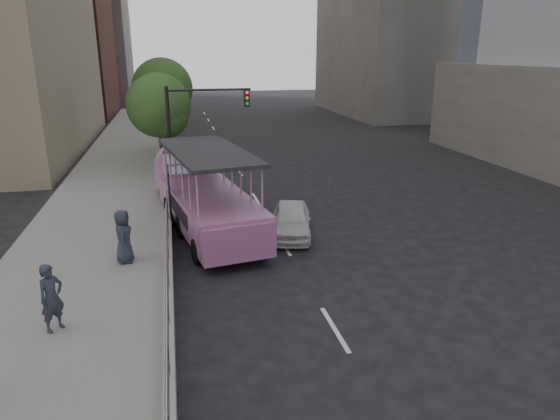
{
  "coord_description": "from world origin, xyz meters",
  "views": [
    {
      "loc": [
        -2.74,
        -12.68,
        6.77
      ],
      "look_at": [
        0.48,
        2.22,
        1.93
      ],
      "focal_mm": 32.0,
      "sensor_mm": 36.0,
      "label": 1
    }
  ],
  "objects_px": {
    "duck_boat": "(201,195)",
    "street_tree_near": "(160,108)",
    "pedestrian_far": "(123,236)",
    "parking_sign": "(169,192)",
    "pedestrian_near": "(52,298)",
    "traffic_signal": "(193,121)",
    "car": "(291,220)",
    "street_tree_far": "(164,91)"
  },
  "relations": [
    {
      "from": "traffic_signal",
      "to": "street_tree_near",
      "type": "distance_m",
      "value": 3.8
    },
    {
      "from": "duck_boat",
      "to": "street_tree_near",
      "type": "bearing_deg",
      "value": 99.7
    },
    {
      "from": "pedestrian_far",
      "to": "parking_sign",
      "type": "distance_m",
      "value": 3.34
    },
    {
      "from": "pedestrian_far",
      "to": "parking_sign",
      "type": "bearing_deg",
      "value": -26.06
    },
    {
      "from": "duck_boat",
      "to": "street_tree_far",
      "type": "bearing_deg",
      "value": 95.1
    },
    {
      "from": "traffic_signal",
      "to": "parking_sign",
      "type": "bearing_deg",
      "value": -100.96
    },
    {
      "from": "pedestrian_near",
      "to": "street_tree_far",
      "type": "distance_m",
      "value": 23.34
    },
    {
      "from": "duck_boat",
      "to": "traffic_signal",
      "type": "bearing_deg",
      "value": 89.37
    },
    {
      "from": "duck_boat",
      "to": "parking_sign",
      "type": "distance_m",
      "value": 1.74
    },
    {
      "from": "traffic_signal",
      "to": "street_tree_near",
      "type": "xyz_separation_m",
      "value": [
        -1.6,
        3.43,
        0.32
      ]
    },
    {
      "from": "car",
      "to": "pedestrian_near",
      "type": "xyz_separation_m",
      "value": [
        -7.33,
        -5.97,
        0.53
      ]
    },
    {
      "from": "traffic_signal",
      "to": "street_tree_near",
      "type": "bearing_deg",
      "value": 114.98
    },
    {
      "from": "pedestrian_near",
      "to": "pedestrian_far",
      "type": "height_order",
      "value": "pedestrian_far"
    },
    {
      "from": "pedestrian_near",
      "to": "traffic_signal",
      "type": "distance_m",
      "value": 14.35
    },
    {
      "from": "parking_sign",
      "to": "street_tree_far",
      "type": "bearing_deg",
      "value": 90.37
    },
    {
      "from": "pedestrian_near",
      "to": "parking_sign",
      "type": "xyz_separation_m",
      "value": [
        2.83,
        6.87,
        0.58
      ]
    },
    {
      "from": "pedestrian_near",
      "to": "parking_sign",
      "type": "relative_size",
      "value": 0.62
    },
    {
      "from": "pedestrian_far",
      "to": "traffic_signal",
      "type": "xyz_separation_m",
      "value": [
        2.77,
        9.61,
        2.32
      ]
    },
    {
      "from": "car",
      "to": "street_tree_far",
      "type": "xyz_separation_m",
      "value": [
        -4.6,
        17.0,
        3.68
      ]
    },
    {
      "from": "traffic_signal",
      "to": "duck_boat",
      "type": "bearing_deg",
      "value": -90.63
    },
    {
      "from": "pedestrian_near",
      "to": "street_tree_far",
      "type": "xyz_separation_m",
      "value": [
        2.72,
        22.97,
        3.15
      ]
    },
    {
      "from": "pedestrian_near",
      "to": "traffic_signal",
      "type": "bearing_deg",
      "value": 26.92
    },
    {
      "from": "parking_sign",
      "to": "pedestrian_far",
      "type": "bearing_deg",
      "value": -116.75
    },
    {
      "from": "street_tree_near",
      "to": "traffic_signal",
      "type": "bearing_deg",
      "value": -65.02
    },
    {
      "from": "pedestrian_near",
      "to": "duck_boat",
      "type": "bearing_deg",
      "value": 16.89
    },
    {
      "from": "street_tree_far",
      "to": "car",
      "type": "bearing_deg",
      "value": -74.85
    },
    {
      "from": "parking_sign",
      "to": "car",
      "type": "bearing_deg",
      "value": -11.3
    },
    {
      "from": "parking_sign",
      "to": "street_tree_far",
      "type": "height_order",
      "value": "street_tree_far"
    },
    {
      "from": "duck_boat",
      "to": "street_tree_near",
      "type": "xyz_separation_m",
      "value": [
        -1.54,
        8.99,
        2.58
      ]
    },
    {
      "from": "pedestrian_far",
      "to": "street_tree_near",
      "type": "xyz_separation_m",
      "value": [
        1.18,
        13.04,
        2.64
      ]
    },
    {
      "from": "duck_boat",
      "to": "traffic_signal",
      "type": "relative_size",
      "value": 1.98
    },
    {
      "from": "pedestrian_near",
      "to": "parking_sign",
      "type": "bearing_deg",
      "value": 21.46
    },
    {
      "from": "pedestrian_near",
      "to": "street_tree_near",
      "type": "distance_m",
      "value": 17.36
    },
    {
      "from": "parking_sign",
      "to": "street_tree_near",
      "type": "relative_size",
      "value": 0.48
    },
    {
      "from": "parking_sign",
      "to": "traffic_signal",
      "type": "bearing_deg",
      "value": 79.04
    },
    {
      "from": "car",
      "to": "duck_boat",
      "type": "bearing_deg",
      "value": 162.43
    },
    {
      "from": "duck_boat",
      "to": "pedestrian_far",
      "type": "relative_size",
      "value": 5.86
    },
    {
      "from": "street_tree_near",
      "to": "duck_boat",
      "type": "bearing_deg",
      "value": -80.3
    },
    {
      "from": "pedestrian_near",
      "to": "street_tree_near",
      "type": "xyz_separation_m",
      "value": [
        2.52,
        16.97,
        2.66
      ]
    },
    {
      "from": "duck_boat",
      "to": "car",
      "type": "xyz_separation_m",
      "value": [
        3.27,
        -2.01,
        -0.61
      ]
    },
    {
      "from": "street_tree_near",
      "to": "street_tree_far",
      "type": "distance_m",
      "value": 6.02
    },
    {
      "from": "pedestrian_near",
      "to": "street_tree_far",
      "type": "bearing_deg",
      "value": 37.08
    }
  ]
}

